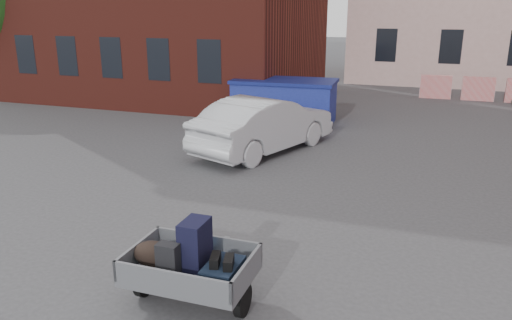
% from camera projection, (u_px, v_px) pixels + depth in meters
% --- Properties ---
extents(ground, '(120.00, 120.00, 0.00)m').
position_uv_depth(ground, '(278.00, 227.00, 9.02)').
color(ground, '#38383A').
rests_on(ground, ground).
extents(far_building, '(6.00, 6.00, 8.00)m').
position_uv_depth(far_building, '(94.00, 4.00, 34.07)').
color(far_building, maroon).
rests_on(far_building, ground).
extents(barriers, '(4.70, 0.18, 1.00)m').
position_uv_depth(barriers, '(478.00, 89.00, 21.03)').
color(barriers, red).
rests_on(barriers, ground).
extents(trailer, '(1.61, 1.81, 1.20)m').
position_uv_depth(trailer, '(190.00, 264.00, 6.48)').
color(trailer, black).
rests_on(trailer, ground).
extents(dumpster, '(3.57, 1.98, 1.46)m').
position_uv_depth(dumpster, '(284.00, 101.00, 17.11)').
color(dumpster, navy).
rests_on(dumpster, ground).
extents(silver_car, '(3.05, 4.83, 1.50)m').
position_uv_depth(silver_car, '(264.00, 124.00, 13.56)').
color(silver_car, '#B8BBC1').
rests_on(silver_car, ground).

